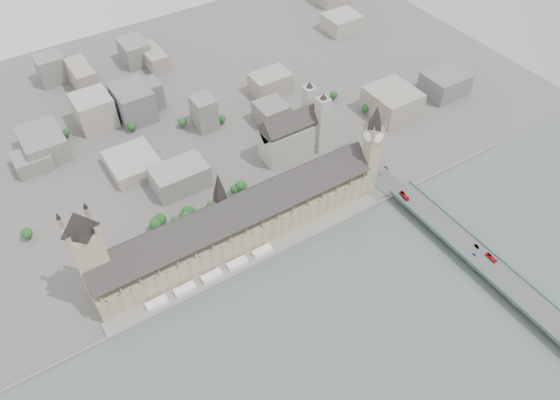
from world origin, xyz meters
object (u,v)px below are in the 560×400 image
palace_of_westminster (236,222)px  car_blue (474,254)px  elizabeth_tower (372,144)px  car_silver (477,246)px  westminster_abbey (294,132)px  westminster_bridge (454,238)px  red_bus_north (404,196)px  red_bus_south (491,258)px  victoria_tower (89,253)px  car_approach (387,168)px

palace_of_westminster → car_blue: size_ratio=71.08×
elizabeth_tower → car_silver: elizabeth_tower is taller
westminster_abbey → westminster_bridge: bearing=-74.4°
red_bus_north → red_bus_south: (12.29, -96.09, -0.19)m
victoria_tower → red_bus_north: size_ratio=8.11×
car_blue → car_approach: (9.10, 125.64, 0.15)m
red_bus_north → car_approach: bearing=79.8°
elizabeth_tower → red_bus_north: elizabeth_tower is taller
palace_of_westminster → westminster_bridge: size_ratio=0.82×
westminster_abbey → red_bus_north: size_ratio=5.52×
car_blue → red_bus_north: bearing=83.5°
palace_of_westminster → westminster_abbey: westminster_abbey is taller
westminster_bridge → red_bus_south: (5.38, -36.36, 6.65)m
red_bus_north → car_blue: size_ratio=3.31×
red_bus_north → palace_of_westminster: bearing=170.3°
palace_of_westminster → car_approach: palace_of_westminster is taller
red_bus_north → car_blue: 85.66m
car_blue → elizabeth_tower: bearing=90.8°
westminster_bridge → westminster_abbey: (-51.08, 182.50, 19.96)m
red_bus_north → red_bus_south: size_ratio=1.12×
car_blue → car_approach: car_approach is taller
palace_of_westminster → victoria_tower: (-122.00, 6.30, 32.50)m
elizabeth_tower → westminster_abbey: bearing=107.3°
westminster_abbey → elizabeth_tower: bearing=-72.7°
car_silver → red_bus_north: bearing=106.9°
red_bus_north → elizabeth_tower: bearing=122.9°
palace_of_westminster → elizabeth_tower: size_ratio=2.47×
red_bus_south → westminster_abbey: bearing=108.1°
elizabeth_tower → red_bus_north: size_ratio=8.72×
car_silver → car_approach: size_ratio=0.91×
elizabeth_tower → westminster_abbey: size_ratio=1.58×
palace_of_westminster → car_approach: bearing=-2.5°
westminster_abbey → car_blue: (47.69, -208.35, -14.20)m
elizabeth_tower → victoria_tower: bearing=176.0°
victoria_tower → car_silver: victoria_tower is taller
car_silver → westminster_abbey: bearing=113.9°
palace_of_westminster → red_bus_south: 220.79m
victoria_tower → car_blue: size_ratio=26.82×
car_silver → car_approach: 120.49m
westminster_bridge → red_bus_south: bearing=-81.6°
car_approach → elizabeth_tower: bearing=-178.1°
westminster_abbey → car_blue: bearing=-77.1°
victoria_tower → car_blue: 316.43m
car_approach → car_blue: bearing=-100.4°
westminster_bridge → car_blue: 26.70m
red_bus_north → car_silver: size_ratio=2.52×
palace_of_westminster → elizabeth_tower: bearing=-4.8°
palace_of_westminster → victoria_tower: 126.41m
westminster_abbey → car_silver: size_ratio=13.89×
red_bus_south → westminster_bridge: bearing=102.0°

